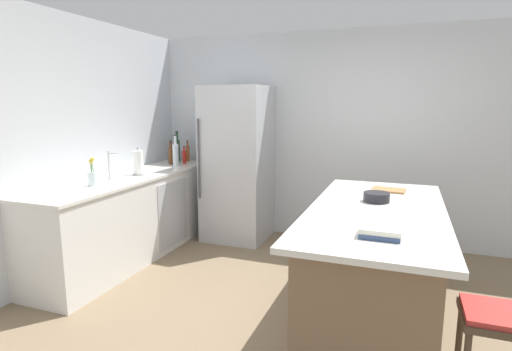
{
  "coord_description": "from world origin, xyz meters",
  "views": [
    {
      "loc": [
        0.77,
        -2.86,
        1.73
      ],
      "look_at": [
        -0.64,
        0.94,
        1.0
      ],
      "focal_mm": 28.42,
      "sensor_mm": 36.0,
      "label": 1
    }
  ],
  "objects_px": {
    "sink_faucet": "(110,165)",
    "wine_bottle": "(177,150)",
    "refrigerator": "(238,164)",
    "flower_vase": "(92,177)",
    "hot_sauce_bottle": "(184,157)",
    "cookbook_stack": "(380,232)",
    "soda_bottle": "(176,154)",
    "mixing_bowl": "(376,197)",
    "cutting_board": "(388,190)",
    "kitchen_island": "(374,265)",
    "paper_towel_roll": "(138,163)",
    "vinegar_bottle": "(188,153)",
    "syrup_bottle": "(171,155)",
    "bar_stool": "(496,330)"
  },
  "relations": [
    {
      "from": "soda_bottle",
      "to": "mixing_bowl",
      "type": "xyz_separation_m",
      "value": [
        2.56,
        -1.1,
        -0.12
      ]
    },
    {
      "from": "bar_stool",
      "to": "flower_vase",
      "type": "xyz_separation_m",
      "value": [
        -3.34,
        0.71,
        0.51
      ]
    },
    {
      "from": "soda_bottle",
      "to": "mixing_bowl",
      "type": "distance_m",
      "value": 2.79
    },
    {
      "from": "refrigerator",
      "to": "sink_faucet",
      "type": "relative_size",
      "value": 6.45
    },
    {
      "from": "refrigerator",
      "to": "cookbook_stack",
      "type": "xyz_separation_m",
      "value": [
        1.87,
        -2.24,
        -0.01
      ]
    },
    {
      "from": "refrigerator",
      "to": "flower_vase",
      "type": "relative_size",
      "value": 6.88
    },
    {
      "from": "bar_stool",
      "to": "syrup_bottle",
      "type": "xyz_separation_m",
      "value": [
        -3.41,
        2.22,
        0.55
      ]
    },
    {
      "from": "refrigerator",
      "to": "paper_towel_roll",
      "type": "relative_size",
      "value": 6.2
    },
    {
      "from": "wine_bottle",
      "to": "mixing_bowl",
      "type": "bearing_deg",
      "value": -27.27
    },
    {
      "from": "paper_towel_roll",
      "to": "soda_bottle",
      "type": "relative_size",
      "value": 0.79
    },
    {
      "from": "sink_faucet",
      "to": "hot_sauce_bottle",
      "type": "relative_size",
      "value": 1.29
    },
    {
      "from": "flower_vase",
      "to": "soda_bottle",
      "type": "distance_m",
      "value": 1.42
    },
    {
      "from": "hot_sauce_bottle",
      "to": "wine_bottle",
      "type": "bearing_deg",
      "value": 147.85
    },
    {
      "from": "refrigerator",
      "to": "kitchen_island",
      "type": "bearing_deg",
      "value": -40.44
    },
    {
      "from": "kitchen_island",
      "to": "soda_bottle",
      "type": "xyz_separation_m",
      "value": [
        -2.58,
        1.32,
        0.62
      ]
    },
    {
      "from": "wine_bottle",
      "to": "hot_sauce_bottle",
      "type": "xyz_separation_m",
      "value": [
        0.17,
        -0.1,
        -0.07
      ]
    },
    {
      "from": "kitchen_island",
      "to": "paper_towel_roll",
      "type": "xyz_separation_m",
      "value": [
        -2.61,
        0.58,
        0.6
      ]
    },
    {
      "from": "refrigerator",
      "to": "soda_bottle",
      "type": "relative_size",
      "value": 4.89
    },
    {
      "from": "flower_vase",
      "to": "mixing_bowl",
      "type": "distance_m",
      "value": 2.65
    },
    {
      "from": "wine_bottle",
      "to": "syrup_bottle",
      "type": "bearing_deg",
      "value": -83.07
    },
    {
      "from": "refrigerator",
      "to": "cookbook_stack",
      "type": "bearing_deg",
      "value": -50.07
    },
    {
      "from": "sink_faucet",
      "to": "wine_bottle",
      "type": "height_order",
      "value": "wine_bottle"
    },
    {
      "from": "kitchen_island",
      "to": "vinegar_bottle",
      "type": "height_order",
      "value": "vinegar_bottle"
    },
    {
      "from": "cookbook_stack",
      "to": "vinegar_bottle",
      "type": "bearing_deg",
      "value": 138.13
    },
    {
      "from": "hot_sauce_bottle",
      "to": "soda_bottle",
      "type": "relative_size",
      "value": 0.59
    },
    {
      "from": "wine_bottle",
      "to": "soda_bottle",
      "type": "xyz_separation_m",
      "value": [
        0.16,
        -0.3,
        -0.02
      ]
    },
    {
      "from": "wine_bottle",
      "to": "hot_sauce_bottle",
      "type": "distance_m",
      "value": 0.21
    },
    {
      "from": "refrigerator",
      "to": "sink_faucet",
      "type": "xyz_separation_m",
      "value": [
        -0.9,
        -1.29,
        0.12
      ]
    },
    {
      "from": "wine_bottle",
      "to": "cutting_board",
      "type": "bearing_deg",
      "value": -18.45
    },
    {
      "from": "hot_sauce_bottle",
      "to": "paper_towel_roll",
      "type": "bearing_deg",
      "value": -92.17
    },
    {
      "from": "hot_sauce_bottle",
      "to": "cutting_board",
      "type": "distance_m",
      "value": 2.76
    },
    {
      "from": "mixing_bowl",
      "to": "cookbook_stack",
      "type": "bearing_deg",
      "value": -84.73
    },
    {
      "from": "sink_faucet",
      "to": "soda_bottle",
      "type": "distance_m",
      "value": 1.08
    },
    {
      "from": "sink_faucet",
      "to": "hot_sauce_bottle",
      "type": "height_order",
      "value": "sink_faucet"
    },
    {
      "from": "kitchen_island",
      "to": "hot_sauce_bottle",
      "type": "bearing_deg",
      "value": 149.36
    },
    {
      "from": "syrup_bottle",
      "to": "soda_bottle",
      "type": "xyz_separation_m",
      "value": [
        0.13,
        -0.1,
        0.03
      ]
    },
    {
      "from": "vinegar_bottle",
      "to": "cutting_board",
      "type": "height_order",
      "value": "vinegar_bottle"
    },
    {
      "from": "hot_sauce_bottle",
      "to": "syrup_bottle",
      "type": "distance_m",
      "value": 0.18
    },
    {
      "from": "syrup_bottle",
      "to": "soda_bottle",
      "type": "height_order",
      "value": "soda_bottle"
    },
    {
      "from": "hot_sauce_bottle",
      "to": "syrup_bottle",
      "type": "bearing_deg",
      "value": -144.01
    },
    {
      "from": "sink_faucet",
      "to": "wine_bottle",
      "type": "distance_m",
      "value": 1.38
    },
    {
      "from": "flower_vase",
      "to": "syrup_bottle",
      "type": "height_order",
      "value": "syrup_bottle"
    },
    {
      "from": "hot_sauce_bottle",
      "to": "cutting_board",
      "type": "relative_size",
      "value": 0.75
    },
    {
      "from": "sink_faucet",
      "to": "mixing_bowl",
      "type": "xyz_separation_m",
      "value": [
        2.69,
        -0.02,
        -0.12
      ]
    },
    {
      "from": "vinegar_bottle",
      "to": "cookbook_stack",
      "type": "relative_size",
      "value": 1.15
    },
    {
      "from": "vinegar_bottle",
      "to": "soda_bottle",
      "type": "distance_m",
      "value": 0.4
    },
    {
      "from": "wine_bottle",
      "to": "paper_towel_roll",
      "type": "bearing_deg",
      "value": -82.91
    },
    {
      "from": "syrup_bottle",
      "to": "sink_faucet",
      "type": "bearing_deg",
      "value": -90.02
    },
    {
      "from": "syrup_bottle",
      "to": "cutting_board",
      "type": "height_order",
      "value": "syrup_bottle"
    },
    {
      "from": "syrup_bottle",
      "to": "cutting_board",
      "type": "distance_m",
      "value": 2.86
    }
  ]
}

